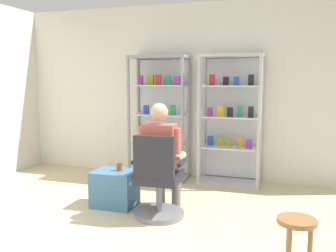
{
  "coord_description": "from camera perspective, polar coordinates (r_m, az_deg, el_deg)",
  "views": [
    {
      "loc": [
        1.29,
        -2.61,
        1.56
      ],
      "look_at": [
        -0.01,
        1.45,
        1.0
      ],
      "focal_mm": 38.98,
      "sensor_mm": 36.0,
      "label": 1
    }
  ],
  "objects": [
    {
      "name": "storage_crate",
      "position": [
        4.58,
        -8.31,
        -9.62
      ],
      "size": [
        0.51,
        0.4,
        0.44
      ],
      "primitive_type": "cube",
      "color": "teal",
      "rests_on": "ground"
    },
    {
      "name": "display_cabinet_right",
      "position": [
        5.45,
        9.8,
        1.08
      ],
      "size": [
        0.9,
        0.45,
        1.9
      ],
      "color": "#B7B7BC",
      "rests_on": "ground"
    },
    {
      "name": "display_cabinet_left",
      "position": [
        5.71,
        -1.2,
        1.54
      ],
      "size": [
        0.9,
        0.45,
        1.9
      ],
      "color": "gray",
      "rests_on": "ground"
    },
    {
      "name": "seated_shopkeeper",
      "position": [
        4.17,
        -0.96,
        -4.24
      ],
      "size": [
        0.5,
        0.58,
        1.29
      ],
      "color": "slate",
      "rests_on": "ground"
    },
    {
      "name": "back_wall",
      "position": [
        5.76,
        4.77,
        5.37
      ],
      "size": [
        6.0,
        0.1,
        2.7
      ],
      "primitive_type": "cube",
      "color": "silver",
      "rests_on": "ground"
    },
    {
      "name": "tea_glass",
      "position": [
        4.5,
        -7.61,
        -6.31
      ],
      "size": [
        0.07,
        0.07,
        0.1
      ],
      "primitive_type": "cylinder",
      "color": "brown",
      "rests_on": "storage_crate"
    },
    {
      "name": "wooden_stool",
      "position": [
        3.28,
        19.46,
        -14.88
      ],
      "size": [
        0.32,
        0.32,
        0.42
      ],
      "color": "olive",
      "rests_on": "ground"
    },
    {
      "name": "office_chair",
      "position": [
        4.1,
        -1.57,
        -9.06
      ],
      "size": [
        0.57,
        0.56,
        0.96
      ],
      "color": "slate",
      "rests_on": "ground"
    }
  ]
}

